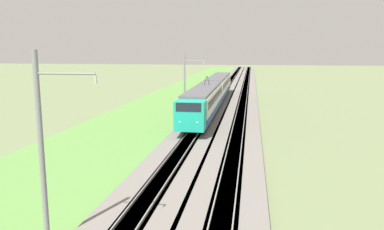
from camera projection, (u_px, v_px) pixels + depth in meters
The scene contains 8 objects.
ballast_main at pixel (216, 103), 57.45m from camera, with size 240.00×4.40×0.30m.
ballast_adjacent at pixel (243, 103), 56.81m from camera, with size 240.00×4.40×0.30m.
track_main at pixel (216, 102), 57.45m from camera, with size 240.00×1.57×0.45m.
track_adjacent at pixel (243, 103), 56.81m from camera, with size 240.00×1.57×0.45m.
grass_verge at pixel (173, 102), 58.49m from camera, with size 240.00×13.21×0.12m.
passenger_train at pixel (212, 92), 52.40m from camera, with size 40.24×2.84×5.00m.
catenary_mast_near at pixel (43, 151), 14.77m from camera, with size 0.22×2.56×8.16m.
catenary_mast_mid at pixel (185, 84), 46.16m from camera, with size 0.22×2.56×7.71m.
Camera 1 is at (-6.79, -5.33, 8.14)m, focal length 35.00 mm.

